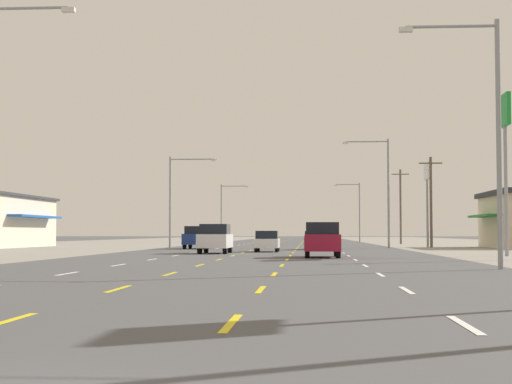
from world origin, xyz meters
The scene contains 17 objects.
ground_plane centered at (0.00, 66.00, 0.00)m, with size 572.00×572.00×0.00m, color #4C4C4F.
lane_markings centered at (0.00, 104.50, 0.01)m, with size 10.64×227.60×0.01m.
signal_span_wire centered at (-0.01, 9.73, 5.28)m, with size 26.56×0.53×9.06m.
suv_inner_right_nearest centered at (3.63, 41.62, 1.03)m, with size 1.98×4.90×1.98m.
suv_inner_left_near centered at (-3.48, 50.44, 1.03)m, with size 1.98×4.90×1.98m.
hatchback_center_turn_mid centered at (-0.21, 55.28, 0.78)m, with size 1.72×3.90×1.54m.
hatchback_inner_right_midfar centered at (3.30, 63.43, 0.78)m, with size 1.72×3.90×1.54m.
suv_far_left_far centered at (-7.00, 66.87, 1.03)m, with size 1.98×4.90×1.98m.
pole_sign_right_row_1 centered at (14.63, 44.67, 7.39)m, with size 0.24×2.10×9.71m.
pole_sign_right_row_2 centered at (14.25, 75.28, 6.45)m, with size 0.24×2.78×8.19m.
streetlight_right_row_0 centered at (9.77, 26.41, 5.53)m, with size 3.85×0.26×9.59m.
streetlight_left_row_1 centered at (-9.62, 71.29, 5.06)m, with size 4.53×0.26×8.54m.
streetlight_right_row_1 centered at (9.73, 71.29, 5.83)m, with size 4.27×0.26×10.08m.
streetlight_left_row_2 centered at (-9.69, 116.17, 5.03)m, with size 4.15×0.26×8.56m.
streetlight_right_row_2 centered at (9.76, 116.17, 5.08)m, with size 3.76×0.26×8.74m.
utility_pole_right_row_1 centered at (14.40, 73.91, 4.50)m, with size 2.20×0.26×8.62m.
utility_pole_right_row_2 centered at (14.40, 100.50, 4.92)m, with size 2.20×0.26×9.45m.
Camera 1 is at (2.96, -5.64, 1.37)m, focal length 58.28 mm.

